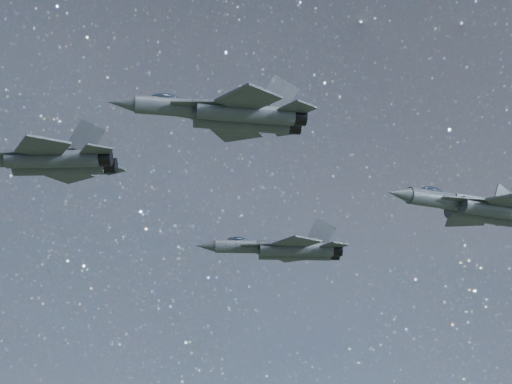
{
  "coord_description": "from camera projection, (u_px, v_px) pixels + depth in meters",
  "views": [
    {
      "loc": [
        -8.03,
        -70.01,
        124.57
      ],
      "look_at": [
        -2.5,
        2.54,
        148.37
      ],
      "focal_mm": 55.0,
      "sensor_mm": 36.0,
      "label": 1
    }
  ],
  "objects": [
    {
      "name": "jet_slot",
      "position": [
        480.0,
        208.0,
        80.99
      ],
      "size": [
        19.34,
        12.9,
        4.91
      ],
      "rotation": [
        0.0,
        0.0,
        0.34
      ],
      "color": "#31383E"
    },
    {
      "name": "jet_lead",
      "position": [
        41.0,
        160.0,
        73.28
      ],
      "size": [
        18.38,
        12.82,
        4.63
      ],
      "rotation": [
        0.0,
        0.0,
        -0.13
      ],
      "color": "#31383E"
    },
    {
      "name": "jet_left",
      "position": [
        284.0,
        249.0,
        90.64
      ],
      "size": [
        17.46,
        12.45,
        4.46
      ],
      "rotation": [
        0.0,
        0.0,
        -0.02
      ],
      "color": "#31383E"
    },
    {
      "name": "jet_right",
      "position": [
        228.0,
        114.0,
        62.28
      ],
      "size": [
        16.4,
        11.47,
        4.13
      ],
      "rotation": [
        0.0,
        0.0,
        0.11
      ],
      "color": "#31383E"
    }
  ]
}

